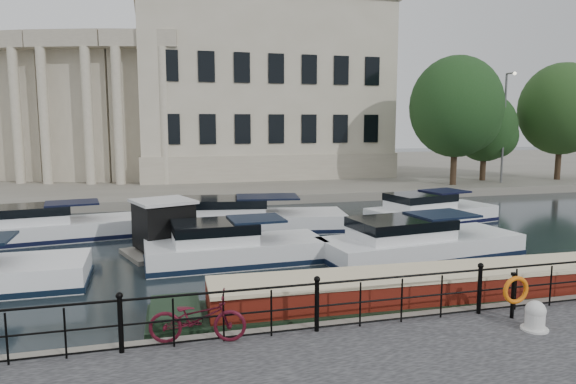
% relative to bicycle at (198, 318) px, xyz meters
% --- Properties ---
extents(ground_plane, '(160.00, 160.00, 0.00)m').
position_rel_bicycle_xyz_m(ground_plane, '(2.52, 2.16, -1.07)').
color(ground_plane, black).
rests_on(ground_plane, ground).
extents(far_bank, '(120.00, 42.00, 0.55)m').
position_rel_bicycle_xyz_m(far_bank, '(2.52, 41.16, -0.79)').
color(far_bank, '#6B665B').
rests_on(far_bank, ground_plane).
extents(railing, '(24.14, 0.14, 1.22)m').
position_rel_bicycle_xyz_m(railing, '(2.52, -0.09, 0.13)').
color(railing, black).
rests_on(railing, near_quay).
extents(civic_building, '(53.55, 31.84, 16.85)m').
position_rel_bicycle_xyz_m(civic_building, '(1.52, 36.86, 5.97)').
color(civic_building, '#ADA38C').
rests_on(civic_building, far_bank).
extents(lamp_posts, '(8.24, 1.55, 8.07)m').
position_rel_bicycle_xyz_m(lamp_posts, '(28.52, 22.85, 3.73)').
color(lamp_posts, '#59595B').
rests_on(lamp_posts, far_bank).
extents(bicycle, '(2.06, 1.04, 1.03)m').
position_rel_bicycle_xyz_m(bicycle, '(0.00, 0.00, 0.00)').
color(bicycle, '#460C18').
rests_on(bicycle, near_quay).
extents(mooring_bollard, '(0.57, 0.57, 0.65)m').
position_rel_bicycle_xyz_m(mooring_bollard, '(7.09, -1.25, -0.21)').
color(mooring_bollard, silver).
rests_on(mooring_bollard, near_quay).
extents(life_ring_post, '(0.66, 0.18, 1.07)m').
position_rel_bicycle_xyz_m(life_ring_post, '(7.07, -0.61, 0.15)').
color(life_ring_post, black).
rests_on(life_ring_post, near_quay).
extents(narrowboat, '(14.19, 2.40, 1.52)m').
position_rel_bicycle_xyz_m(narrowboat, '(6.02, 1.40, -0.70)').
color(narrowboat, black).
rests_on(narrowboat, ground_plane).
extents(harbour_hut, '(3.43, 3.14, 2.17)m').
position_rel_bicycle_xyz_m(harbour_hut, '(-0.42, 9.66, -0.11)').
color(harbour_hut, '#6B665B').
rests_on(harbour_hut, ground_plane).
extents(cabin_cruisers, '(28.36, 10.50, 1.99)m').
position_rel_bicycle_xyz_m(cabin_cruisers, '(1.94, 10.13, -0.70)').
color(cabin_cruisers, white).
rests_on(cabin_cruisers, ground_plane).
extents(trees, '(16.47, 7.73, 9.21)m').
position_rel_bicycle_xyz_m(trees, '(25.23, 23.12, 4.58)').
color(trees, black).
rests_on(trees, far_bank).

